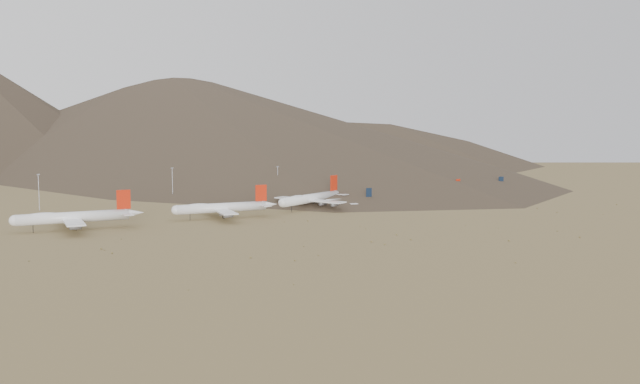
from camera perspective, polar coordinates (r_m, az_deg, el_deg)
ground at (r=473.39m, az=-0.10°, el=-1.89°), size 3000.00×3000.00×0.00m
mountain_ridge at (r=1321.15m, az=-22.09°, el=9.37°), size 4400.00×1000.00×300.00m
widebody_west at (r=435.98m, az=-19.09°, el=-1.91°), size 74.68×58.07×22.27m
widebody_centre at (r=462.37m, az=-7.86°, el=-1.24°), size 69.69×54.42×20.86m
widebody_east at (r=505.20m, az=-0.73°, el=-0.50°), size 70.84×56.66×22.11m
narrowbody_a at (r=518.18m, az=2.44°, el=-0.71°), size 39.22×29.06×13.30m
narrowbody_b at (r=553.14m, az=5.11°, el=-0.28°), size 40.93×29.65×13.53m
narrowbody_c at (r=569.38m, az=9.94°, el=-0.11°), size 46.36×33.67×15.35m
narrowbody_d at (r=619.38m, az=13.04°, el=0.30°), size 41.64×30.93×14.18m
control_tower at (r=590.32m, az=-3.97°, el=0.23°), size 8.00×8.00×12.00m
mast_far_west at (r=533.39m, az=-21.58°, el=0.13°), size 2.00×0.60×25.70m
mast_west at (r=567.75m, az=-11.73°, el=0.78°), size 2.00×0.60×25.70m
mast_centre at (r=572.12m, az=-3.40°, el=0.94°), size 2.00×0.60×25.70m
mast_east at (r=668.32m, az=2.58°, el=1.70°), size 2.00×0.60×25.70m
mast_far_east at (r=689.64m, az=8.18°, el=1.78°), size 2.00×0.60×25.70m
desert_scrub at (r=409.75m, az=7.94°, el=-3.16°), size 408.78×173.82×0.87m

